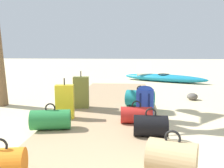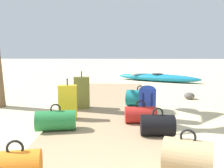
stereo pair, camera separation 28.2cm
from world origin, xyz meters
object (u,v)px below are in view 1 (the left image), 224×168
at_px(suitcase_yellow, 65,102).
at_px(lounge_chair, 144,72).
at_px(duffel_bag_orange, 0,165).
at_px(duffel_bag_red, 136,115).
at_px(duffel_bag_black, 151,126).
at_px(suitcase_olive, 81,92).
at_px(kayak, 164,78).
at_px(duffel_bag_green, 51,120).
at_px(duffel_bag_tan, 172,158).
at_px(backpack_blue, 145,100).
at_px(duffel_bag_teal, 140,98).

height_order(suitcase_yellow, lounge_chair, suitcase_yellow).
height_order(duffel_bag_orange, duffel_bag_red, duffel_bag_orange).
xyz_separation_m(duffel_bag_black, duffel_bag_orange, (-1.53, -1.36, 0.00)).
bearing_deg(suitcase_yellow, duffel_bag_orange, -90.93).
bearing_deg(suitcase_olive, lounge_chair, 74.65).
xyz_separation_m(lounge_chair, kayak, (0.80, -0.78, -0.17)).
bearing_deg(duffel_bag_green, kayak, 68.52).
height_order(duffel_bag_tan, lounge_chair, lounge_chair).
height_order(suitcase_yellow, duffel_bag_red, suitcase_yellow).
bearing_deg(duffel_bag_orange, duffel_bag_red, 55.85).
bearing_deg(kayak, backpack_blue, -100.69).
bearing_deg(duffel_bag_red, kayak, 78.62).
bearing_deg(duffel_bag_tan, lounge_chair, 89.22).
distance_m(duffel_bag_teal, lounge_chair, 5.69).
distance_m(duffel_bag_black, duffel_bag_teal, 1.89).
distance_m(duffel_bag_black, lounge_chair, 7.57).
bearing_deg(duffel_bag_red, duffel_bag_black, -72.43).
bearing_deg(kayak, duffel_bag_green, -111.48).
bearing_deg(suitcase_olive, duffel_bag_orange, -93.08).
relative_size(duffel_bag_black, kayak, 0.14).
bearing_deg(duffel_bag_tan, backpack_blue, 93.97).
height_order(duffel_bag_black, backpack_blue, backpack_blue).
height_order(duffel_bag_tan, duffel_bag_teal, same).
xyz_separation_m(duffel_bag_tan, kayak, (0.92, 7.90, -0.10)).
bearing_deg(kayak, suitcase_olive, -115.26).
bearing_deg(lounge_chair, duffel_bag_red, -93.66).
bearing_deg(duffel_bag_red, backpack_blue, 71.09).
relative_size(suitcase_olive, suitcase_yellow, 1.07).
relative_size(duffel_bag_tan, suitcase_yellow, 0.76).
xyz_separation_m(suitcase_yellow, duffel_bag_red, (1.30, -0.20, -0.17)).
distance_m(duffel_bag_black, duffel_bag_tan, 1.12).
xyz_separation_m(duffel_bag_tan, backpack_blue, (-0.15, 2.23, 0.12)).
xyz_separation_m(duffel_bag_orange, lounge_chair, (1.78, 8.92, 0.09)).
xyz_separation_m(duffel_bag_black, backpack_blue, (-0.02, 1.12, 0.15)).
distance_m(backpack_blue, suitcase_yellow, 1.50).
xyz_separation_m(duffel_bag_orange, duffel_bag_green, (-0.02, 1.53, -0.00)).
bearing_deg(duffel_bag_green, backpack_blue, 31.52).
xyz_separation_m(duffel_bag_black, suitcase_olive, (-1.37, 1.67, 0.18)).
bearing_deg(duffel_bag_red, duffel_bag_teal, 85.30).
relative_size(duffel_bag_green, suitcase_yellow, 0.89).
bearing_deg(lounge_chair, duffel_bag_orange, -101.30).
bearing_deg(duffel_bag_black, duffel_bag_orange, -138.53).
distance_m(suitcase_olive, duffel_bag_red, 1.59).
height_order(duffel_bag_tan, backpack_blue, backpack_blue).
relative_size(duffel_bag_tan, backpack_blue, 0.98).
distance_m(duffel_bag_orange, kayak, 8.55).
xyz_separation_m(duffel_bag_tan, suitcase_olive, (-1.50, 2.78, 0.16)).
bearing_deg(duffel_bag_green, duffel_bag_red, 17.86).
bearing_deg(duffel_bag_orange, kayak, 72.42).
bearing_deg(suitcase_olive, duffel_bag_red, -41.72).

